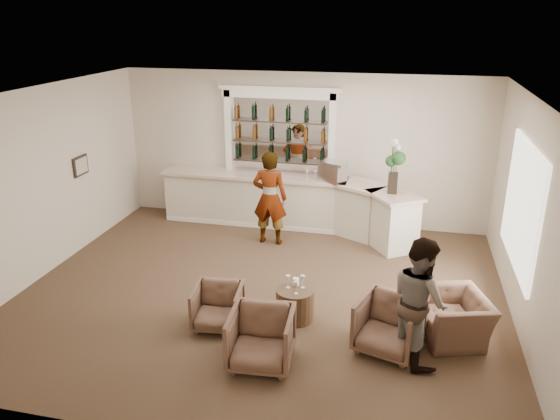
{
  "coord_description": "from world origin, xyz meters",
  "views": [
    {
      "loc": [
        2.16,
        -7.93,
        4.49
      ],
      "look_at": [
        0.1,
        0.9,
        1.17
      ],
      "focal_mm": 35.0,
      "sensor_mm": 36.0,
      "label": 1
    }
  ],
  "objects_px": {
    "guest": "(419,301)",
    "espresso_machine": "(333,171)",
    "cocktail_table": "(295,304)",
    "armchair_right": "(389,325)",
    "bar_counter": "(290,203)",
    "armchair_far": "(454,317)",
    "flower_vase": "(394,163)",
    "armchair_center": "(261,338)",
    "armchair_left": "(218,307)",
    "sommelier": "(270,198)"
  },
  "relations": [
    {
      "from": "cocktail_table",
      "to": "armchair_far",
      "type": "bearing_deg",
      "value": 0.19
    },
    {
      "from": "guest",
      "to": "espresso_machine",
      "type": "height_order",
      "value": "guest"
    },
    {
      "from": "bar_counter",
      "to": "espresso_machine",
      "type": "height_order",
      "value": "espresso_machine"
    },
    {
      "from": "armchair_far",
      "to": "armchair_right",
      "type": "bearing_deg",
      "value": -78.36
    },
    {
      "from": "guest",
      "to": "espresso_machine",
      "type": "distance_m",
      "value": 4.65
    },
    {
      "from": "cocktail_table",
      "to": "armchair_right",
      "type": "relative_size",
      "value": 0.69
    },
    {
      "from": "armchair_far",
      "to": "espresso_machine",
      "type": "distance_m",
      "value": 4.42
    },
    {
      "from": "bar_counter",
      "to": "armchair_far",
      "type": "distance_m",
      "value": 4.88
    },
    {
      "from": "bar_counter",
      "to": "armchair_right",
      "type": "bearing_deg",
      "value": -61.2
    },
    {
      "from": "armchair_right",
      "to": "armchair_far",
      "type": "height_order",
      "value": "armchair_right"
    },
    {
      "from": "cocktail_table",
      "to": "armchair_far",
      "type": "height_order",
      "value": "armchair_far"
    },
    {
      "from": "armchair_left",
      "to": "flower_vase",
      "type": "height_order",
      "value": "flower_vase"
    },
    {
      "from": "guest",
      "to": "armchair_right",
      "type": "bearing_deg",
      "value": 42.58
    },
    {
      "from": "sommelier",
      "to": "flower_vase",
      "type": "relative_size",
      "value": 1.79
    },
    {
      "from": "flower_vase",
      "to": "guest",
      "type": "bearing_deg",
      "value": -82.14
    },
    {
      "from": "guest",
      "to": "cocktail_table",
      "type": "bearing_deg",
      "value": 40.97
    },
    {
      "from": "sommelier",
      "to": "guest",
      "type": "height_order",
      "value": "sommelier"
    },
    {
      "from": "armchair_right",
      "to": "armchair_far",
      "type": "distance_m",
      "value": 1.04
    },
    {
      "from": "armchair_far",
      "to": "flower_vase",
      "type": "height_order",
      "value": "flower_vase"
    },
    {
      "from": "cocktail_table",
      "to": "espresso_machine",
      "type": "bearing_deg",
      "value": 89.39
    },
    {
      "from": "armchair_center",
      "to": "armchair_right",
      "type": "relative_size",
      "value": 1.0
    },
    {
      "from": "espresso_machine",
      "to": "guest",
      "type": "bearing_deg",
      "value": -43.25
    },
    {
      "from": "guest",
      "to": "armchair_center",
      "type": "distance_m",
      "value": 2.16
    },
    {
      "from": "armchair_center",
      "to": "armchair_right",
      "type": "bearing_deg",
      "value": 19.29
    },
    {
      "from": "flower_vase",
      "to": "armchair_far",
      "type": "bearing_deg",
      "value": -71.39
    },
    {
      "from": "bar_counter",
      "to": "espresso_machine",
      "type": "bearing_deg",
      "value": -2.72
    },
    {
      "from": "cocktail_table",
      "to": "flower_vase",
      "type": "height_order",
      "value": "flower_vase"
    },
    {
      "from": "armchair_far",
      "to": "guest",
      "type": "bearing_deg",
      "value": -58.34
    },
    {
      "from": "flower_vase",
      "to": "cocktail_table",
      "type": "bearing_deg",
      "value": -112.33
    },
    {
      "from": "armchair_left",
      "to": "armchair_far",
      "type": "xyz_separation_m",
      "value": [
        3.42,
        0.48,
        0.0
      ]
    },
    {
      "from": "armchair_right",
      "to": "bar_counter",
      "type": "bearing_deg",
      "value": 135.46
    },
    {
      "from": "sommelier",
      "to": "armchair_right",
      "type": "distance_m",
      "value": 4.21
    },
    {
      "from": "cocktail_table",
      "to": "armchair_center",
      "type": "height_order",
      "value": "armchair_center"
    },
    {
      "from": "guest",
      "to": "armchair_right",
      "type": "distance_m",
      "value": 0.63
    },
    {
      "from": "armchair_center",
      "to": "armchair_right",
      "type": "xyz_separation_m",
      "value": [
        1.65,
        0.72,
        -0.0
      ]
    },
    {
      "from": "bar_counter",
      "to": "armchair_left",
      "type": "distance_m",
      "value": 4.17
    },
    {
      "from": "armchair_left",
      "to": "armchair_far",
      "type": "distance_m",
      "value": 3.45
    },
    {
      "from": "guest",
      "to": "bar_counter",
      "type": "bearing_deg",
      "value": 2.04
    },
    {
      "from": "cocktail_table",
      "to": "armchair_left",
      "type": "bearing_deg",
      "value": -156.25
    },
    {
      "from": "espresso_machine",
      "to": "armchair_far",
      "type": "bearing_deg",
      "value": -33.4
    },
    {
      "from": "armchair_right",
      "to": "espresso_machine",
      "type": "height_order",
      "value": "espresso_machine"
    },
    {
      "from": "armchair_far",
      "to": "flower_vase",
      "type": "xyz_separation_m",
      "value": [
        -1.05,
        3.12,
        1.41
      ]
    },
    {
      "from": "armchair_far",
      "to": "sommelier",
      "type": "bearing_deg",
      "value": -147.63
    },
    {
      "from": "armchair_far",
      "to": "espresso_machine",
      "type": "height_order",
      "value": "espresso_machine"
    },
    {
      "from": "armchair_center",
      "to": "espresso_machine",
      "type": "bearing_deg",
      "value": 82.85
    },
    {
      "from": "armchair_center",
      "to": "espresso_machine",
      "type": "relative_size",
      "value": 1.76
    },
    {
      "from": "armchair_left",
      "to": "espresso_machine",
      "type": "height_order",
      "value": "espresso_machine"
    },
    {
      "from": "armchair_right",
      "to": "guest",
      "type": "bearing_deg",
      "value": -1.02
    },
    {
      "from": "cocktail_table",
      "to": "armchair_right",
      "type": "height_order",
      "value": "armchair_right"
    },
    {
      "from": "sommelier",
      "to": "guest",
      "type": "distance_m",
      "value": 4.49
    }
  ]
}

